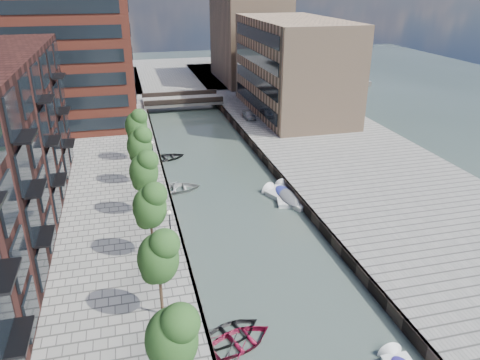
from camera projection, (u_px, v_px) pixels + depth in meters
name	position (u px, v px, depth m)	size (l,w,h in m)	color
water	(222.00, 181.00, 51.31)	(300.00, 300.00, 0.00)	#38473F
quay_right	(355.00, 163.00, 54.70)	(20.00, 140.00, 1.00)	gray
quay_wall_left	(166.00, 182.00, 49.74)	(0.25, 140.00, 1.00)	#332823
quay_wall_right	(275.00, 171.00, 52.48)	(0.25, 140.00, 1.00)	#332823
far_closure	(165.00, 75.00, 104.51)	(80.00, 40.00, 1.00)	gray
tower	(59.00, 14.00, 63.39)	(18.00, 18.00, 30.00)	brown
tan_block_near	(293.00, 67.00, 71.31)	(12.00, 25.00, 14.00)	tan
tan_block_far	(249.00, 40.00, 94.05)	(12.00, 20.00, 16.00)	tan
bridge	(182.00, 100.00, 79.24)	(13.00, 6.00, 1.30)	gray
tree_1	(172.00, 336.00, 21.48)	(2.50, 2.50, 5.95)	#382619
tree_2	(158.00, 255.00, 27.71)	(2.50, 2.50, 5.95)	#382619
tree_3	(150.00, 204.00, 33.94)	(2.50, 2.50, 5.95)	#382619
tree_4	(144.00, 169.00, 40.17)	(2.50, 2.50, 5.95)	#382619
tree_5	(139.00, 144.00, 46.40)	(2.50, 2.50, 5.95)	#382619
tree_6	(136.00, 124.00, 52.63)	(2.50, 2.50, 5.95)	#382619
lamp_1	(170.00, 230.00, 34.06)	(0.24, 0.24, 4.12)	black
lamp_2	(153.00, 156.00, 48.30)	(0.24, 0.24, 4.12)	black
sloop_0	(232.00, 336.00, 29.02)	(2.93, 4.11, 0.85)	black
sloop_2	(240.00, 344.00, 28.34)	(3.15, 4.41, 0.91)	maroon
sloop_3	(177.00, 191.00, 48.85)	(3.52, 4.92, 1.02)	#B4B5B2
sloop_4	(168.00, 159.00, 57.39)	(3.12, 4.37, 0.91)	black
motorboat_3	(285.00, 194.00, 47.56)	(2.90, 5.44, 1.73)	white
motorboat_4	(285.00, 197.00, 46.87)	(4.01, 5.79, 1.84)	silver
car	(249.00, 114.00, 70.23)	(1.48, 3.68, 1.25)	silver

